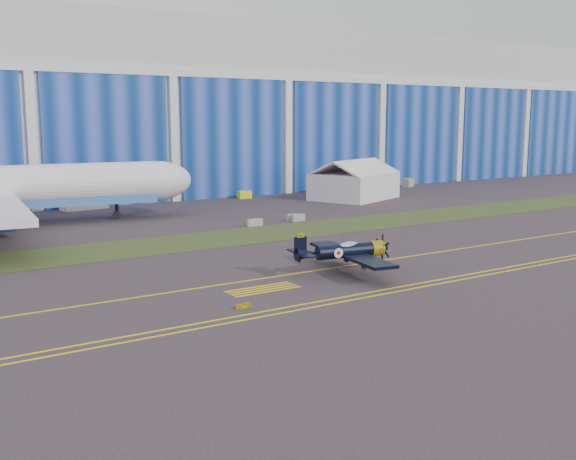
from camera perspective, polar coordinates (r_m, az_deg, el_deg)
ground at (r=70.13m, az=7.07°, el=-1.61°), size 260.00×260.00×0.00m
grass_median at (r=81.11m, az=0.66°, el=-0.03°), size 260.00×10.00×0.02m
hangar at (r=131.97m, az=-13.69°, el=9.85°), size 220.00×45.70×30.00m
taxiway_centreline at (r=66.47m, az=9.86°, el=-2.27°), size 200.00×0.20×0.02m
edge_line_near at (r=60.08m, az=16.06°, el=-3.75°), size 80.00×0.20×0.02m
edge_line_far at (r=60.71m, az=15.35°, el=-3.58°), size 80.00×0.20×0.02m
hold_short_ladder at (r=53.38m, az=-2.13°, el=-5.02°), size 6.00×2.40×0.02m
guard_board_left at (r=48.13m, az=-3.81°, el=-6.44°), size 1.20×0.15×0.35m
warbird at (r=58.56m, az=4.84°, el=-1.78°), size 11.95×13.63×3.58m
tent at (r=113.54m, az=5.63°, el=4.30°), size 17.12×15.01×6.62m
shipping_container at (r=104.68m, az=-16.88°, el=2.48°), size 6.98×3.61×2.89m
tug at (r=114.15m, az=-3.71°, el=3.00°), size 2.30×1.56×1.27m
gse_box at (r=135.59m, az=10.12°, el=3.96°), size 3.11×2.47×1.65m
barrier_a at (r=84.46m, az=-2.83°, el=0.63°), size 2.04×0.75×0.90m
barrier_b at (r=88.80m, az=0.50°, el=1.07°), size 2.07×0.91×0.90m
barrier_c at (r=88.45m, az=0.86°, el=1.04°), size 2.05×0.80×0.90m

